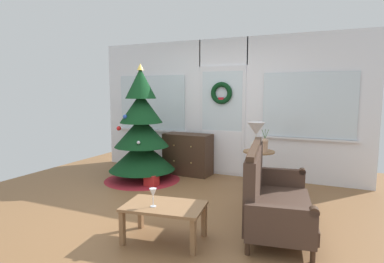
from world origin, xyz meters
The scene contains 11 objects.
ground_plane centered at (0.00, 0.00, 0.00)m, with size 6.76×6.76×0.00m, color brown.
back_wall_with_door centered at (0.00, 2.08, 1.28)m, with size 5.20×0.19×2.55m.
christmas_tree centered at (-1.17, 1.09, 0.77)m, with size 1.35×1.35×2.06m.
dresser_cabinet centered at (-0.59, 1.79, 0.39)m, with size 0.92×0.47×0.78m.
settee_sofa centered at (1.30, 0.00, 0.38)m, with size 0.94×1.69×0.96m.
side_table centered at (0.90, 1.19, 0.48)m, with size 0.50×0.48×0.67m.
table_lamp centered at (0.84, 1.23, 0.95)m, with size 0.28×0.28×0.44m.
flower_vase centered at (1.00, 1.13, 0.79)m, with size 0.11×0.10×0.35m.
coffee_table centered at (0.35, -0.83, 0.33)m, with size 0.91×0.63×0.39m.
wine_glass centered at (0.27, -0.92, 0.53)m, with size 0.08×0.08×0.20m.
gift_box centered at (-0.80, 0.79, 0.10)m, with size 0.20×0.18×0.20m, color red.
Camera 1 is at (1.95, -3.69, 1.58)m, focal length 30.09 mm.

